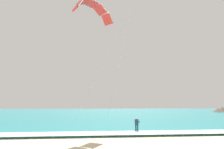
% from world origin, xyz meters
% --- Properties ---
extents(sea, '(200.00, 120.00, 0.20)m').
position_xyz_m(sea, '(0.00, 70.66, 0.10)').
color(sea, teal).
rests_on(sea, ground).
extents(surf_foam, '(200.00, 2.89, 0.04)m').
position_xyz_m(surf_foam, '(0.00, 11.66, 0.22)').
color(surf_foam, white).
rests_on(surf_foam, sea).
extents(surfboard, '(1.05, 1.44, 0.09)m').
position_xyz_m(surfboard, '(-1.15, 12.85, 0.03)').
color(surfboard, '#239EC6').
rests_on(surfboard, ground).
extents(kitesurfer, '(0.67, 0.67, 1.69)m').
position_xyz_m(kitesurfer, '(-1.14, 12.86, 0.94)').
color(kitesurfer, '#143347').
rests_on(kitesurfer, ground).
extents(kite_primary, '(6.91, 6.70, 15.05)m').
position_xyz_m(kite_primary, '(-5.68, 17.28, 15.22)').
color(kite_primary, red).
extents(headland_right, '(7.74, 6.35, 2.05)m').
position_xyz_m(headland_right, '(40.02, 63.67, 0.94)').
color(headland_right, '#665B51').
rests_on(headland_right, ground).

